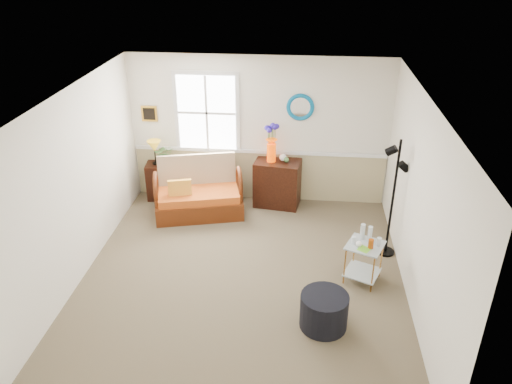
# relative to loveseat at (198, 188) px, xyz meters

# --- Properties ---
(floor) EXTENTS (4.50, 5.00, 0.01)m
(floor) POSITION_rel_loveseat_xyz_m (0.97, -1.80, -0.48)
(floor) COLOR brown
(floor) RESTS_ON ground
(ceiling) EXTENTS (4.50, 5.00, 0.01)m
(ceiling) POSITION_rel_loveseat_xyz_m (0.97, -1.80, 2.12)
(ceiling) COLOR white
(ceiling) RESTS_ON walls
(walls) EXTENTS (4.51, 5.01, 2.60)m
(walls) POSITION_rel_loveseat_xyz_m (0.97, -1.80, 0.82)
(walls) COLOR white
(walls) RESTS_ON floor
(wainscot) EXTENTS (4.46, 0.02, 0.90)m
(wainscot) POSITION_rel_loveseat_xyz_m (0.97, 0.68, -0.03)
(wainscot) COLOR tan
(wainscot) RESTS_ON walls
(chair_rail) EXTENTS (4.46, 0.04, 0.06)m
(chair_rail) POSITION_rel_loveseat_xyz_m (0.97, 0.67, 0.44)
(chair_rail) COLOR white
(chair_rail) RESTS_ON walls
(window) EXTENTS (1.14, 0.06, 1.44)m
(window) POSITION_rel_loveseat_xyz_m (0.07, 0.67, 1.12)
(window) COLOR white
(window) RESTS_ON walls
(picture) EXTENTS (0.28, 0.03, 0.28)m
(picture) POSITION_rel_loveseat_xyz_m (-0.95, 0.68, 1.07)
(picture) COLOR #B68222
(picture) RESTS_ON walls
(mirror) EXTENTS (0.47, 0.07, 0.47)m
(mirror) POSITION_rel_loveseat_xyz_m (1.67, 0.68, 1.27)
(mirror) COLOR #0279B1
(mirror) RESTS_ON walls
(loveseat) EXTENTS (1.62, 1.16, 0.96)m
(loveseat) POSITION_rel_loveseat_xyz_m (0.00, 0.00, 0.00)
(loveseat) COLOR maroon
(loveseat) RESTS_ON floor
(throw_pillow) EXTENTS (0.40, 0.20, 0.39)m
(throw_pillow) POSITION_rel_loveseat_xyz_m (-0.27, -0.19, 0.03)
(throw_pillow) COLOR orange
(throw_pillow) RESTS_ON loveseat
(lamp_stand) EXTENTS (0.42, 0.42, 0.68)m
(lamp_stand) POSITION_rel_loveseat_xyz_m (-0.85, 0.50, -0.14)
(lamp_stand) COLOR #341309
(lamp_stand) RESTS_ON floor
(table_lamp) EXTENTS (0.32, 0.32, 0.45)m
(table_lamp) POSITION_rel_loveseat_xyz_m (-0.85, 0.47, 0.42)
(table_lamp) COLOR gold
(table_lamp) RESTS_ON lamp_stand
(potted_plant) EXTENTS (0.42, 0.45, 0.29)m
(potted_plant) POSITION_rel_loveseat_xyz_m (-0.70, 0.50, 0.34)
(potted_plant) COLOR #508043
(potted_plant) RESTS_ON lamp_stand
(cabinet) EXTENTS (0.84, 0.60, 0.84)m
(cabinet) POSITION_rel_loveseat_xyz_m (1.32, 0.46, -0.06)
(cabinet) COLOR #341309
(cabinet) RESTS_ON floor
(flower_vase) EXTENTS (0.26, 0.26, 0.67)m
(flower_vase) POSITION_rel_loveseat_xyz_m (1.21, 0.46, 0.69)
(flower_vase) COLOR #E94000
(flower_vase) RESTS_ON cabinet
(side_table) EXTENTS (0.61, 0.61, 0.59)m
(side_table) POSITION_rel_loveseat_xyz_m (2.64, -1.66, -0.18)
(side_table) COLOR #BE7D33
(side_table) RESTS_ON floor
(tabletop_items) EXTENTS (0.52, 0.52, 0.22)m
(tabletop_items) POSITION_rel_loveseat_xyz_m (2.65, -1.64, 0.22)
(tabletop_items) COLOR silver
(tabletop_items) RESTS_ON side_table
(floor_lamp) EXTENTS (0.33, 0.33, 1.84)m
(floor_lamp) POSITION_rel_loveseat_xyz_m (3.07, -0.93, 0.44)
(floor_lamp) COLOR black
(floor_lamp) RESTS_ON floor
(ottoman) EXTENTS (0.75, 0.75, 0.45)m
(ottoman) POSITION_rel_loveseat_xyz_m (2.09, -2.64, -0.25)
(ottoman) COLOR black
(ottoman) RESTS_ON floor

